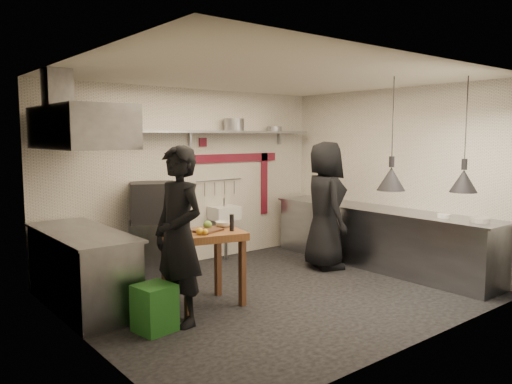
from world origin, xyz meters
TOP-DOWN VIEW (x-y plane):
  - floor at (0.00, 0.00)m, footprint 5.00×5.00m
  - ceiling at (0.00, 0.00)m, footprint 5.00×5.00m
  - wall_back at (0.00, 2.10)m, footprint 5.00×0.04m
  - wall_front at (0.00, -2.10)m, footprint 5.00×0.04m
  - wall_left at (-2.50, 0.00)m, footprint 0.04×4.20m
  - wall_right at (2.50, 0.00)m, footprint 0.04×4.20m
  - red_band_horiz at (0.95, 2.08)m, footprint 1.70×0.02m
  - red_band_vert at (1.55, 2.08)m, footprint 0.14×0.02m
  - red_tile_a at (0.25, 2.08)m, footprint 0.14×0.02m
  - red_tile_b at (-0.10, 2.08)m, footprint 0.14×0.02m
  - back_shelf at (0.00, 1.92)m, footprint 4.60×0.34m
  - shelf_bracket_left at (-1.90, 2.07)m, footprint 0.04×0.06m
  - shelf_bracket_mid at (0.00, 2.07)m, footprint 0.04×0.06m
  - shelf_bracket_right at (1.90, 2.07)m, footprint 0.04×0.06m
  - pan_far_left at (-1.28, 1.92)m, footprint 0.33×0.33m
  - pan_mid_left at (-1.06, 1.92)m, footprint 0.30×0.30m
  - stock_pot at (0.76, 1.92)m, footprint 0.40×0.40m
  - pan_right at (1.65, 1.92)m, footprint 0.30×0.30m
  - oven_stand at (-0.81, 1.80)m, footprint 0.92×0.89m
  - combi_oven at (-0.82, 1.78)m, footprint 0.82×0.80m
  - oven_door at (-0.80, 1.49)m, footprint 0.51×0.26m
  - oven_glass at (-0.79, 1.47)m, footprint 0.32×0.16m
  - hand_sink at (0.55, 1.92)m, footprint 0.46×0.34m
  - sink_tap at (0.55, 1.92)m, footprint 0.03×0.03m
  - sink_drain at (0.55, 1.88)m, footprint 0.06×0.06m
  - utensil_rail at (0.55, 2.06)m, footprint 0.90×0.02m
  - counter_right at (2.15, 0.00)m, footprint 0.70×3.80m
  - counter_right_top at (2.15, 0.00)m, footprint 0.76×3.90m
  - plate_stack at (2.12, -1.63)m, footprint 0.30×0.30m
  - small_bowl_right at (2.10, -1.13)m, footprint 0.18×0.18m
  - counter_left at (-2.15, 1.05)m, footprint 0.70×1.90m
  - counter_left_top at (-2.15, 1.05)m, footprint 0.76×2.00m
  - extractor_hood at (-2.10, 1.05)m, footprint 0.78×1.60m
  - hood_duct at (-2.35, 1.05)m, footprint 0.28×0.28m
  - green_bin at (-1.83, -0.17)m, footprint 0.42×0.42m
  - prep_table at (-1.01, 0.14)m, footprint 1.04×0.84m
  - cutting_board at (-0.95, 0.11)m, footprint 0.38×0.32m
  - pepper_mill at (-0.72, -0.03)m, footprint 0.05×0.05m
  - lemon_a at (-1.15, 0.01)m, footprint 0.11×0.11m
  - lemon_b at (-1.10, -0.04)m, footprint 0.08×0.08m
  - veg_ball at (-0.88, 0.25)m, footprint 0.14×0.14m
  - steel_tray at (-1.20, 0.23)m, footprint 0.20×0.15m
  - bowl at (-0.63, 0.25)m, footprint 0.21×0.21m
  - heat_lamp_near at (1.18, -0.91)m, footprint 0.45×0.45m
  - heat_lamp_far at (1.86, -1.53)m, footprint 0.42×0.42m
  - chef_left at (-1.51, -0.14)m, footprint 0.54×0.76m
  - chef_right at (1.45, 0.49)m, footprint 0.96×1.13m

SIDE VIEW (x-z plane):
  - floor at x=0.00m, z-range 0.00..0.00m
  - green_bin at x=-1.83m, z-range 0.00..0.50m
  - sink_drain at x=0.55m, z-range 0.01..0.67m
  - oven_stand at x=-0.81m, z-range 0.00..0.80m
  - counter_right at x=2.15m, z-range 0.00..0.90m
  - counter_left at x=-2.15m, z-range 0.00..0.90m
  - prep_table at x=-1.01m, z-range 0.00..0.92m
  - hand_sink at x=0.55m, z-range 0.67..0.89m
  - counter_right_top at x=2.15m, z-range 0.90..0.93m
  - counter_left_top at x=-2.15m, z-range 0.90..0.93m
  - cutting_board at x=-0.95m, z-range 0.92..0.94m
  - steel_tray at x=-1.20m, z-range 0.92..0.95m
  - bowl at x=-0.63m, z-range 0.92..0.99m
  - small_bowl_right at x=2.10m, z-range 0.93..0.98m
  - lemon_b at x=-1.10m, z-range 0.92..0.99m
  - sink_tap at x=0.55m, z-range 0.89..1.03m
  - lemon_a at x=-1.15m, z-range 0.92..1.00m
  - plate_stack at x=2.12m, z-range 0.93..1.00m
  - veg_ball at x=-0.88m, z-range 0.92..1.02m
  - chef_left at x=-1.51m, z-range 0.00..1.95m
  - chef_right at x=1.45m, z-range 0.00..1.97m
  - pepper_mill at x=-0.72m, z-range 0.92..1.12m
  - combi_oven at x=-0.82m, z-range 0.80..1.38m
  - oven_door at x=-0.80m, z-range 0.86..1.32m
  - oven_glass at x=-0.79m, z-range 0.92..1.26m
  - red_band_vert at x=1.55m, z-range 0.65..1.75m
  - utensil_rail at x=0.55m, z-range 1.31..1.33m
  - wall_back at x=0.00m, z-range 0.00..2.80m
  - wall_front at x=0.00m, z-range 0.00..2.80m
  - wall_left at x=-2.50m, z-range 0.00..2.80m
  - wall_right at x=2.50m, z-range 0.00..2.80m
  - red_band_horiz at x=0.95m, z-range 1.61..1.75m
  - red_tile_b at x=-0.10m, z-range 1.61..1.75m
  - red_tile_a at x=0.25m, z-range 1.88..2.02m
  - shelf_bracket_left at x=-1.90m, z-range 1.90..2.14m
  - shelf_bracket_mid at x=0.00m, z-range 1.90..2.14m
  - shelf_bracket_right at x=1.90m, z-range 1.90..2.14m
  - heat_lamp_far at x=1.86m, z-range 1.33..2.80m
  - heat_lamp_near at x=1.18m, z-range 1.35..2.80m
  - back_shelf at x=0.00m, z-range 2.10..2.14m
  - extractor_hood at x=-2.10m, z-range 1.90..2.40m
  - pan_mid_left at x=-1.06m, z-range 2.14..2.21m
  - pan_right at x=1.65m, z-range 2.14..2.22m
  - pan_far_left at x=-1.28m, z-range 2.14..2.23m
  - stock_pot at x=0.76m, z-range 2.14..2.34m
  - hood_duct at x=-2.35m, z-range 2.30..2.80m
  - ceiling at x=0.00m, z-range 2.80..2.80m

